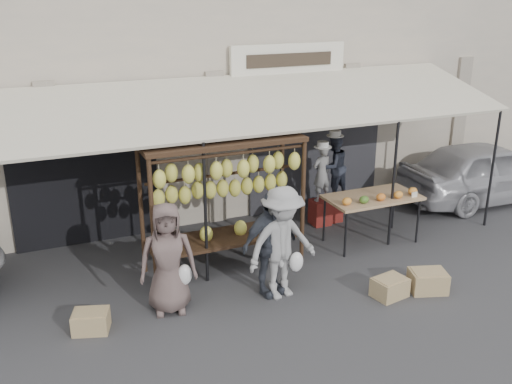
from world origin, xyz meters
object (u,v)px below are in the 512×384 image
customer_left (168,258)px  crate_near_b (428,281)px  crate_near_a (390,287)px  banana_rack (224,180)px  customer_right (282,243)px  customer_mid (270,244)px  vendor_right (334,167)px  crate_far (91,321)px  vendor_left (322,173)px  produce_table (374,198)px  sedan (486,171)px

customer_left → crate_near_b: size_ratio=3.05×
crate_near_a → crate_near_b: 0.65m
crate_near_a → customer_left: bearing=163.5°
banana_rack → customer_right: size_ratio=1.48×
customer_mid → crate_near_a: (1.64, -0.83, -0.67)m
customer_mid → vendor_right: bearing=29.8°
customer_left → crate_far: size_ratio=3.48×
banana_rack → vendor_left: banana_rack is taller
crate_near_b → banana_rack: bearing=144.0°
vendor_left → customer_right: (-1.93, -2.25, -0.18)m
produce_table → customer_left: 4.12m
vendor_left → crate_near_b: size_ratio=2.05×
banana_rack → customer_mid: banana_rack is taller
vendor_left → crate_far: (-4.74, -2.08, -0.92)m
vendor_left → crate_near_a: size_ratio=2.25×
crate_near_b → sedan: 4.73m
produce_table → crate_near_b: size_ratio=3.12×
customer_right → crate_near_a: (1.51, -0.67, -0.73)m
produce_table → customer_mid: size_ratio=1.03×
customer_left → customer_right: bearing=2.3°
vendor_left → customer_left: customer_left is taller
customer_left → crate_near_a: size_ratio=3.34×
customer_mid → vendor_left: bearing=32.8°
customer_mid → sedan: (6.08, 1.86, -0.15)m
vendor_left → customer_mid: bearing=37.4°
vendor_right → sedan: bearing=159.9°
customer_right → sedan: customer_right is taller
vendor_left → customer_mid: size_ratio=0.68×
banana_rack → vendor_right: bearing=23.2°
crate_near_a → banana_rack: bearing=137.4°
customer_left → customer_right: customer_right is taller
vendor_left → customer_mid: customer_mid is taller
banana_rack → crate_near_a: 3.05m
sedan → crate_far: bearing=104.4°
vendor_left → customer_left: 4.12m
produce_table → vendor_left: size_ratio=1.52×
produce_table → banana_rack: bearing=178.9°
produce_table → vendor_right: (-0.13, 1.22, 0.27)m
customer_mid → produce_table: bearing=8.1°
vendor_right → customer_mid: bearing=26.9°
vendor_left → crate_near_a: 3.09m
produce_table → vendor_right: bearing=96.2°
vendor_right → customer_mid: 3.23m
banana_rack → customer_right: banana_rack is taller
crate_near_b → vendor_left: bearing=94.2°
customer_mid → customer_right: (0.13, -0.15, 0.06)m
banana_rack → produce_table: (2.85, -0.06, -0.70)m
banana_rack → crate_far: (-2.33, -0.99, -1.43)m
crate_far → customer_mid: bearing=-0.3°
customer_mid → sedan: size_ratio=0.42×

